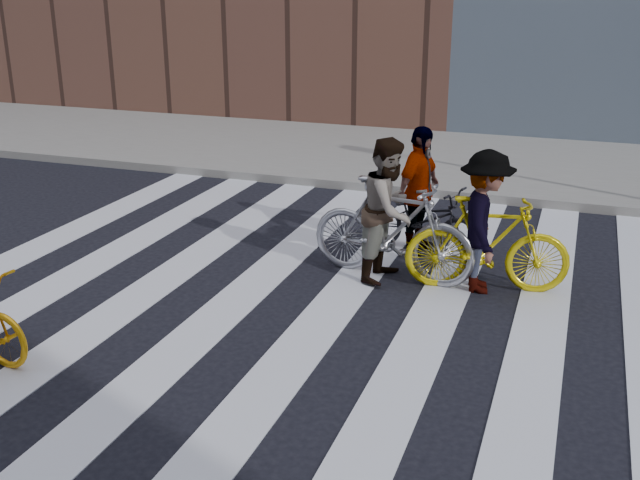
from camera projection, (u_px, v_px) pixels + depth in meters
The scene contains 9 objects.
ground at pixel (276, 312), 8.19m from camera, with size 100.00×100.00×0.00m, color black.
sidewalk_far at pixel (423, 158), 14.83m from camera, with size 100.00×5.00×0.15m, color gray.
zebra_crosswalk at pixel (276, 312), 8.19m from camera, with size 8.25×10.00×0.01m.
bike_silver_mid at pixel (392, 230), 8.93m from camera, with size 0.58×2.06×1.24m, color #A6A7AF.
bike_yellow_right at pixel (487, 244), 8.60m from camera, with size 0.53×1.88×1.13m, color yellow.
bike_dark_rear at pixel (421, 219), 9.84m from camera, with size 0.61×1.75×0.92m, color black.
rider_mid at pixel (389, 210), 8.86m from camera, with size 0.84×0.66×1.73m, color slate.
rider_right at pixel (485, 222), 8.53m from camera, with size 1.07×0.62×1.66m, color slate.
rider_rear at pixel (419, 191), 9.73m from camera, with size 0.99×0.41×1.69m, color slate.
Camera 1 is at (2.96, -6.87, 3.47)m, focal length 42.00 mm.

